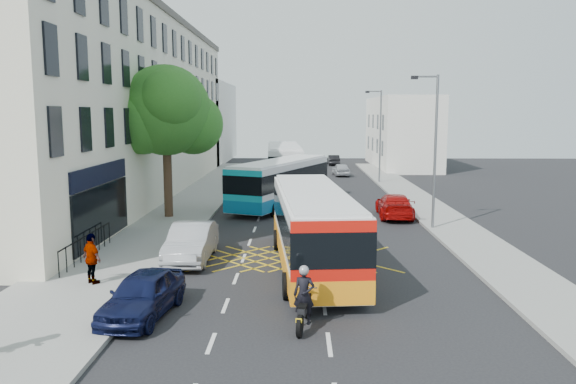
{
  "coord_description": "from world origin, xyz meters",
  "views": [
    {
      "loc": [
        -0.83,
        -17.45,
        6.2
      ],
      "look_at": [
        -1.38,
        10.86,
        2.2
      ],
      "focal_mm": 35.0,
      "sensor_mm": 36.0,
      "label": 1
    }
  ],
  "objects_px": {
    "bus_mid": "(281,182)",
    "pedestrian_far": "(92,259)",
    "red_hatchback": "(394,206)",
    "bus_far": "(284,163)",
    "lamp_far": "(379,131)",
    "motorbike": "(304,298)",
    "bus_near": "(313,227)",
    "street_tree": "(165,111)",
    "lamp_near": "(434,144)",
    "parked_car_blue": "(143,294)",
    "distant_car_grey": "(281,163)",
    "distant_car_dark": "(333,160)",
    "distant_car_silver": "(341,169)",
    "parked_car_silver": "(191,242)"
  },
  "relations": [
    {
      "from": "bus_near",
      "to": "parked_car_silver",
      "type": "relative_size",
      "value": 2.42
    },
    {
      "from": "parked_car_blue",
      "to": "parked_car_silver",
      "type": "distance_m",
      "value": 6.62
    },
    {
      "from": "parked_car_blue",
      "to": "lamp_far",
      "type": "bearing_deg",
      "value": 77.82
    },
    {
      "from": "distant_car_silver",
      "to": "lamp_near",
      "type": "bearing_deg",
      "value": 92.15
    },
    {
      "from": "bus_near",
      "to": "parked_car_blue",
      "type": "bearing_deg",
      "value": -138.83
    },
    {
      "from": "lamp_far",
      "to": "red_hatchback",
      "type": "relative_size",
      "value": 1.64
    },
    {
      "from": "street_tree",
      "to": "distant_car_grey",
      "type": "height_order",
      "value": "street_tree"
    },
    {
      "from": "lamp_far",
      "to": "distant_car_silver",
      "type": "relative_size",
      "value": 2.16
    },
    {
      "from": "lamp_near",
      "to": "motorbike",
      "type": "relative_size",
      "value": 3.81
    },
    {
      "from": "motorbike",
      "to": "bus_mid",
      "type": "bearing_deg",
      "value": 103.63
    },
    {
      "from": "bus_near",
      "to": "parked_car_blue",
      "type": "xyz_separation_m",
      "value": [
        -5.33,
        -5.55,
        -0.98
      ]
    },
    {
      "from": "bus_far",
      "to": "parked_car_silver",
      "type": "distance_m",
      "value": 26.2
    },
    {
      "from": "motorbike",
      "to": "distant_car_grey",
      "type": "height_order",
      "value": "motorbike"
    },
    {
      "from": "bus_far",
      "to": "parked_car_blue",
      "type": "xyz_separation_m",
      "value": [
        -3.49,
        -32.6,
        -1.11
      ]
    },
    {
      "from": "bus_near",
      "to": "pedestrian_far",
      "type": "bearing_deg",
      "value": -165.89
    },
    {
      "from": "street_tree",
      "to": "parked_car_blue",
      "type": "height_order",
      "value": "street_tree"
    },
    {
      "from": "bus_mid",
      "to": "pedestrian_far",
      "type": "bearing_deg",
      "value": -86.69
    },
    {
      "from": "lamp_far",
      "to": "parked_car_silver",
      "type": "height_order",
      "value": "lamp_far"
    },
    {
      "from": "street_tree",
      "to": "motorbike",
      "type": "height_order",
      "value": "street_tree"
    },
    {
      "from": "lamp_far",
      "to": "motorbike",
      "type": "relative_size",
      "value": 3.81
    },
    {
      "from": "lamp_near",
      "to": "distant_car_grey",
      "type": "height_order",
      "value": "lamp_near"
    },
    {
      "from": "bus_near",
      "to": "red_hatchback",
      "type": "height_order",
      "value": "bus_near"
    },
    {
      "from": "street_tree",
      "to": "red_hatchback",
      "type": "bearing_deg",
      "value": 3.33
    },
    {
      "from": "lamp_far",
      "to": "bus_mid",
      "type": "bearing_deg",
      "value": -123.37
    },
    {
      "from": "street_tree",
      "to": "distant_car_silver",
      "type": "bearing_deg",
      "value": 62.92
    },
    {
      "from": "pedestrian_far",
      "to": "lamp_far",
      "type": "bearing_deg",
      "value": -75.16
    },
    {
      "from": "street_tree",
      "to": "distant_car_silver",
      "type": "height_order",
      "value": "street_tree"
    },
    {
      "from": "motorbike",
      "to": "distant_car_grey",
      "type": "xyz_separation_m",
      "value": [
        -2.08,
        45.13,
        -0.13
      ]
    },
    {
      "from": "bus_near",
      "to": "distant_car_dark",
      "type": "distance_m",
      "value": 45.45
    },
    {
      "from": "parked_car_blue",
      "to": "motorbike",
      "type": "bearing_deg",
      "value": -2.01
    },
    {
      "from": "bus_mid",
      "to": "distant_car_dark",
      "type": "height_order",
      "value": "bus_mid"
    },
    {
      "from": "bus_near",
      "to": "pedestrian_far",
      "type": "height_order",
      "value": "bus_near"
    },
    {
      "from": "parked_car_blue",
      "to": "distant_car_dark",
      "type": "relative_size",
      "value": 1.12
    },
    {
      "from": "parked_car_silver",
      "to": "red_hatchback",
      "type": "height_order",
      "value": "parked_car_silver"
    },
    {
      "from": "bus_mid",
      "to": "parked_car_silver",
      "type": "xyz_separation_m",
      "value": [
        -3.36,
        -13.92,
        -0.85
      ]
    },
    {
      "from": "distant_car_dark",
      "to": "red_hatchback",
      "type": "bearing_deg",
      "value": 90.8
    },
    {
      "from": "parked_car_silver",
      "to": "bus_far",
      "type": "bearing_deg",
      "value": 82.94
    },
    {
      "from": "bus_far",
      "to": "distant_car_silver",
      "type": "xyz_separation_m",
      "value": [
        5.49,
        6.61,
        -1.17
      ]
    },
    {
      "from": "bus_mid",
      "to": "motorbike",
      "type": "distance_m",
      "value": 21.42
    },
    {
      "from": "lamp_far",
      "to": "red_hatchback",
      "type": "height_order",
      "value": "lamp_far"
    },
    {
      "from": "lamp_near",
      "to": "pedestrian_far",
      "type": "height_order",
      "value": "lamp_near"
    },
    {
      "from": "bus_near",
      "to": "motorbike",
      "type": "distance_m",
      "value": 6.44
    },
    {
      "from": "bus_far",
      "to": "pedestrian_far",
      "type": "relative_size",
      "value": 6.77
    },
    {
      "from": "distant_car_grey",
      "to": "parked_car_blue",
      "type": "bearing_deg",
      "value": -86.21
    },
    {
      "from": "lamp_near",
      "to": "lamp_far",
      "type": "relative_size",
      "value": 1.0
    },
    {
      "from": "street_tree",
      "to": "distant_car_dark",
      "type": "bearing_deg",
      "value": 71.25
    },
    {
      "from": "red_hatchback",
      "to": "bus_far",
      "type": "bearing_deg",
      "value": -63.17
    },
    {
      "from": "bus_near",
      "to": "pedestrian_far",
      "type": "xyz_separation_m",
      "value": [
        -7.91,
        -2.74,
        -0.61
      ]
    },
    {
      "from": "red_hatchback",
      "to": "pedestrian_far",
      "type": "relative_size",
      "value": 2.68
    },
    {
      "from": "street_tree",
      "to": "lamp_near",
      "type": "height_order",
      "value": "street_tree"
    }
  ]
}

